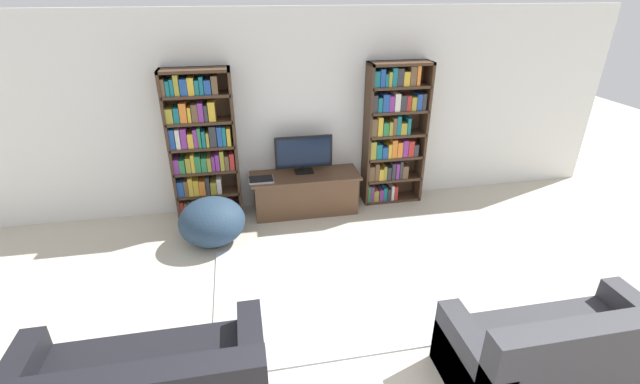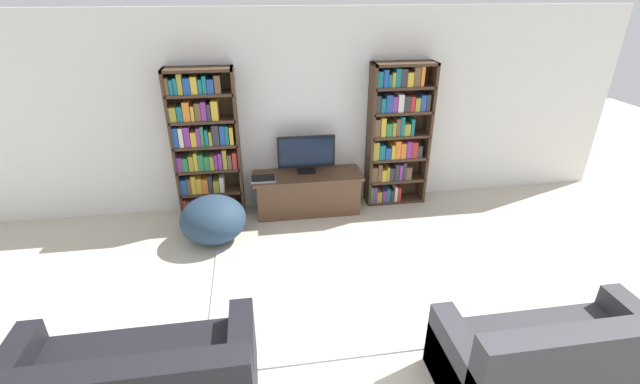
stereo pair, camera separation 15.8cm
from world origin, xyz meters
TOP-DOWN VIEW (x-y plane):
  - wall_back at (0.00, 4.23)m, footprint 8.80×0.06m
  - bookshelf_left at (-1.35, 4.04)m, footprint 0.83×0.30m
  - bookshelf_right at (1.18, 4.05)m, footprint 0.83×0.30m
  - tv_stand at (-0.05, 3.91)m, footprint 1.45×0.53m
  - television at (-0.05, 3.98)m, footprint 0.76×0.16m
  - laptop at (-0.64, 3.82)m, footprint 0.32×0.23m
  - area_rug at (-0.15, 2.16)m, footprint 2.18×1.81m
  - couch_right_sofa at (1.40, 0.71)m, footprint 1.66×0.81m
  - beanbag_ottoman at (-1.27, 3.34)m, footprint 0.78×0.78m

SIDE VIEW (x-z plane):
  - area_rug at x=-0.15m, z-range 0.00..0.02m
  - tv_stand at x=-0.05m, z-range 0.00..0.55m
  - beanbag_ottoman at x=-1.27m, z-range 0.00..0.56m
  - couch_right_sofa at x=1.40m, z-range -0.15..0.74m
  - laptop at x=-0.64m, z-range 0.54..0.57m
  - television at x=-0.05m, z-range 0.56..1.07m
  - bookshelf_left at x=-1.35m, z-range -0.01..1.93m
  - bookshelf_right at x=1.18m, z-range 0.02..1.97m
  - wall_back at x=0.00m, z-range 0.00..2.60m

